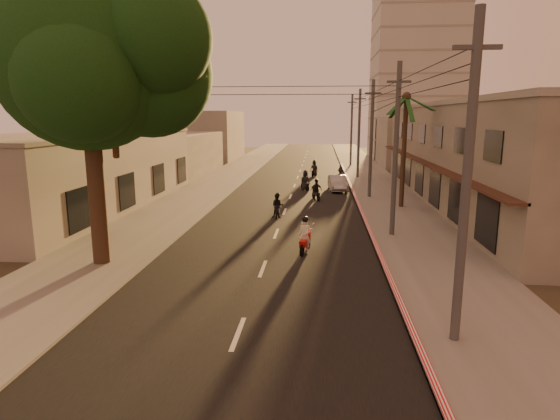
{
  "coord_description": "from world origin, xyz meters",
  "views": [
    {
      "loc": [
        2.34,
        -16.63,
        6.31
      ],
      "look_at": [
        0.23,
        7.8,
        1.37
      ],
      "focal_mm": 30.0,
      "sensor_mm": 36.0,
      "label": 1
    }
  ],
  "objects_px": {
    "broadleaf_tree": "(97,61)",
    "scooter_far_b": "(340,177)",
    "scooter_mid_b": "(316,190)",
    "scooter_mid_a": "(278,206)",
    "scooter_far_a": "(305,181)",
    "palm_tree": "(406,103)",
    "scooter_red": "(305,237)",
    "scooter_far_c": "(314,169)",
    "parked_car": "(338,183)"
  },
  "relations": [
    {
      "from": "scooter_far_a",
      "to": "parked_car",
      "type": "relative_size",
      "value": 0.43
    },
    {
      "from": "scooter_red",
      "to": "scooter_far_a",
      "type": "xyz_separation_m",
      "value": [
        -0.61,
        18.79,
        0.02
      ]
    },
    {
      "from": "scooter_mid_a",
      "to": "palm_tree",
      "type": "bearing_deg",
      "value": 24.86
    },
    {
      "from": "broadleaf_tree",
      "to": "palm_tree",
      "type": "distance_m",
      "value": 20.18
    },
    {
      "from": "scooter_far_a",
      "to": "broadleaf_tree",
      "type": "bearing_deg",
      "value": -132.94
    },
    {
      "from": "scooter_mid_b",
      "to": "scooter_far_a",
      "type": "bearing_deg",
      "value": 83.22
    },
    {
      "from": "scooter_red",
      "to": "scooter_mid_a",
      "type": "relative_size",
      "value": 1.09
    },
    {
      "from": "scooter_red",
      "to": "parked_car",
      "type": "xyz_separation_m",
      "value": [
        2.17,
        19.0,
        -0.13
      ]
    },
    {
      "from": "scooter_red",
      "to": "scooter_far_b",
      "type": "height_order",
      "value": "scooter_red"
    },
    {
      "from": "scooter_mid_a",
      "to": "scooter_far_a",
      "type": "height_order",
      "value": "scooter_far_a"
    },
    {
      "from": "palm_tree",
      "to": "scooter_mid_a",
      "type": "relative_size",
      "value": 5.01
    },
    {
      "from": "scooter_far_a",
      "to": "scooter_far_b",
      "type": "distance_m",
      "value": 4.39
    },
    {
      "from": "scooter_far_b",
      "to": "parked_car",
      "type": "bearing_deg",
      "value": -72.19
    },
    {
      "from": "parked_car",
      "to": "scooter_far_c",
      "type": "height_order",
      "value": "scooter_far_c"
    },
    {
      "from": "scooter_far_a",
      "to": "scooter_mid_b",
      "type": "bearing_deg",
      "value": -100.96
    },
    {
      "from": "scooter_far_c",
      "to": "parked_car",
      "type": "bearing_deg",
      "value": -62.85
    },
    {
      "from": "scooter_far_b",
      "to": "broadleaf_tree",
      "type": "bearing_deg",
      "value": -89.42
    },
    {
      "from": "palm_tree",
      "to": "scooter_mid_a",
      "type": "xyz_separation_m",
      "value": [
        -8.3,
        -3.86,
        -6.43
      ]
    },
    {
      "from": "scooter_mid_b",
      "to": "scooter_far_b",
      "type": "xyz_separation_m",
      "value": [
        2.14,
        7.73,
        0.06
      ]
    },
    {
      "from": "scooter_mid_a",
      "to": "scooter_mid_b",
      "type": "bearing_deg",
      "value": 69.97
    },
    {
      "from": "scooter_far_a",
      "to": "scooter_far_b",
      "type": "height_order",
      "value": "scooter_far_a"
    },
    {
      "from": "scooter_mid_a",
      "to": "parked_car",
      "type": "xyz_separation_m",
      "value": [
        4.16,
        11.36,
        -0.07
      ]
    },
    {
      "from": "palm_tree",
      "to": "scooter_red",
      "type": "height_order",
      "value": "palm_tree"
    },
    {
      "from": "scooter_mid_a",
      "to": "scooter_far_b",
      "type": "relative_size",
      "value": 0.93
    },
    {
      "from": "scooter_mid_a",
      "to": "scooter_mid_b",
      "type": "xyz_separation_m",
      "value": [
        2.36,
        6.49,
        0.03
      ]
    },
    {
      "from": "scooter_far_a",
      "to": "parked_car",
      "type": "bearing_deg",
      "value": -18.66
    },
    {
      "from": "parked_car",
      "to": "broadleaf_tree",
      "type": "bearing_deg",
      "value": -120.87
    },
    {
      "from": "palm_tree",
      "to": "scooter_mid_b",
      "type": "bearing_deg",
      "value": 156.05
    },
    {
      "from": "scooter_mid_a",
      "to": "scooter_far_a",
      "type": "relative_size",
      "value": 0.92
    },
    {
      "from": "scooter_far_a",
      "to": "scooter_far_c",
      "type": "bearing_deg",
      "value": 63.34
    },
    {
      "from": "palm_tree",
      "to": "scooter_far_a",
      "type": "xyz_separation_m",
      "value": [
        -6.93,
        7.29,
        -6.34
      ]
    },
    {
      "from": "scooter_mid_b",
      "to": "parked_car",
      "type": "height_order",
      "value": "scooter_mid_b"
    },
    {
      "from": "scooter_far_a",
      "to": "scooter_far_b",
      "type": "relative_size",
      "value": 1.01
    },
    {
      "from": "palm_tree",
      "to": "scooter_far_b",
      "type": "relative_size",
      "value": 4.68
    },
    {
      "from": "scooter_mid_a",
      "to": "scooter_far_b",
      "type": "distance_m",
      "value": 14.92
    },
    {
      "from": "scooter_mid_b",
      "to": "parked_car",
      "type": "xyz_separation_m",
      "value": [
        1.8,
        4.86,
        -0.1
      ]
    },
    {
      "from": "broadleaf_tree",
      "to": "scooter_mid_b",
      "type": "height_order",
      "value": "broadleaf_tree"
    },
    {
      "from": "broadleaf_tree",
      "to": "scooter_far_a",
      "type": "relative_size",
      "value": 6.82
    },
    {
      "from": "scooter_far_b",
      "to": "scooter_red",
      "type": "bearing_deg",
      "value": -71.93
    },
    {
      "from": "broadleaf_tree",
      "to": "parked_car",
      "type": "height_order",
      "value": "broadleaf_tree"
    },
    {
      "from": "scooter_mid_b",
      "to": "broadleaf_tree",
      "type": "bearing_deg",
      "value": -136.53
    },
    {
      "from": "palm_tree",
      "to": "scooter_far_c",
      "type": "xyz_separation_m",
      "value": [
        -6.31,
        16.99,
        -6.35
      ]
    },
    {
      "from": "palm_tree",
      "to": "scooter_mid_a",
      "type": "bearing_deg",
      "value": -155.08
    },
    {
      "from": "scooter_red",
      "to": "scooter_far_a",
      "type": "height_order",
      "value": "same"
    },
    {
      "from": "broadleaf_tree",
      "to": "scooter_far_a",
      "type": "height_order",
      "value": "broadleaf_tree"
    },
    {
      "from": "scooter_far_c",
      "to": "scooter_far_a",
      "type": "bearing_deg",
      "value": -79.39
    },
    {
      "from": "scooter_far_b",
      "to": "scooter_far_c",
      "type": "height_order",
      "value": "scooter_far_c"
    },
    {
      "from": "scooter_far_c",
      "to": "palm_tree",
      "type": "bearing_deg",
      "value": -55.34
    },
    {
      "from": "broadleaf_tree",
      "to": "scooter_mid_a",
      "type": "bearing_deg",
      "value": 57.74
    },
    {
      "from": "broadleaf_tree",
      "to": "scooter_far_b",
      "type": "height_order",
      "value": "broadleaf_tree"
    }
  ]
}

